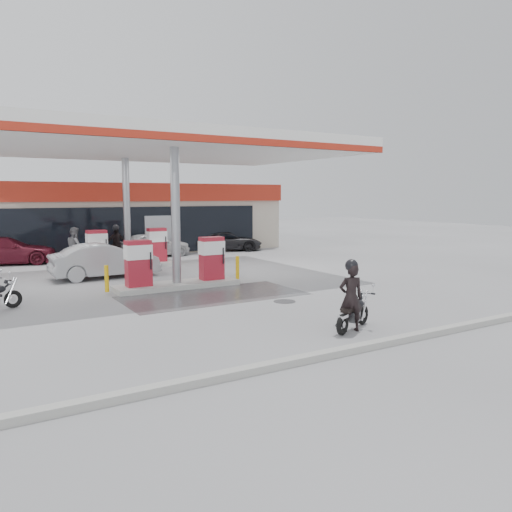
{
  "coord_description": "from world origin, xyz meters",
  "views": [
    {
      "loc": [
        -6.63,
        -14.74,
        3.3
      ],
      "look_at": [
        2.25,
        0.18,
        1.2
      ],
      "focal_mm": 35.0,
      "sensor_mm": 36.0,
      "label": 1
    }
  ],
  "objects_px": {
    "biker_main": "(351,298)",
    "biker_walking": "(116,244)",
    "parked_car_left": "(5,250)",
    "parked_car_right": "(228,241)",
    "main_motorcycle": "(353,314)",
    "sedan_white": "(153,244)",
    "pump_island_near": "(177,268)",
    "pump_island_far": "(128,252)",
    "attendant": "(75,247)",
    "hatchback_silver": "(105,261)"
  },
  "relations": [
    {
      "from": "biker_main",
      "to": "biker_walking",
      "type": "relative_size",
      "value": 0.95
    },
    {
      "from": "parked_car_left",
      "to": "parked_car_right",
      "type": "relative_size",
      "value": 1.15
    },
    {
      "from": "main_motorcycle",
      "to": "sedan_white",
      "type": "xyz_separation_m",
      "value": [
        0.7,
        16.8,
        0.28
      ]
    },
    {
      "from": "parked_car_left",
      "to": "pump_island_near",
      "type": "bearing_deg",
      "value": -141.7
    },
    {
      "from": "main_motorcycle",
      "to": "parked_car_left",
      "type": "height_order",
      "value": "parked_car_left"
    },
    {
      "from": "pump_island_far",
      "to": "biker_walking",
      "type": "distance_m",
      "value": 2.29
    },
    {
      "from": "pump_island_near",
      "to": "main_motorcycle",
      "type": "xyz_separation_m",
      "value": [
        1.63,
        -7.6,
        -0.32
      ]
    },
    {
      "from": "biker_main",
      "to": "attendant",
      "type": "bearing_deg",
      "value": -59.94
    },
    {
      "from": "hatchback_silver",
      "to": "parked_car_left",
      "type": "relative_size",
      "value": 0.9
    },
    {
      "from": "hatchback_silver",
      "to": "attendant",
      "type": "bearing_deg",
      "value": 6.05
    },
    {
      "from": "pump_island_near",
      "to": "biker_main",
      "type": "bearing_deg",
      "value": -79.27
    },
    {
      "from": "biker_main",
      "to": "biker_walking",
      "type": "height_order",
      "value": "biker_walking"
    },
    {
      "from": "pump_island_near",
      "to": "biker_main",
      "type": "relative_size",
      "value": 3.07
    },
    {
      "from": "main_motorcycle",
      "to": "biker_main",
      "type": "xyz_separation_m",
      "value": [
        -0.17,
        -0.08,
        0.44
      ]
    },
    {
      "from": "pump_island_far",
      "to": "sedan_white",
      "type": "height_order",
      "value": "pump_island_far"
    },
    {
      "from": "biker_main",
      "to": "attendant",
      "type": "xyz_separation_m",
      "value": [
        -3.55,
        14.87,
        0.1
      ]
    },
    {
      "from": "biker_main",
      "to": "hatchback_silver",
      "type": "distance_m",
      "value": 11.62
    },
    {
      "from": "pump_island_far",
      "to": "parked_car_right",
      "type": "height_order",
      "value": "pump_island_far"
    },
    {
      "from": "main_motorcycle",
      "to": "biker_walking",
      "type": "bearing_deg",
      "value": 71.3
    },
    {
      "from": "main_motorcycle",
      "to": "biker_walking",
      "type": "height_order",
      "value": "biker_walking"
    },
    {
      "from": "main_motorcycle",
      "to": "attendant",
      "type": "height_order",
      "value": "attendant"
    },
    {
      "from": "main_motorcycle",
      "to": "hatchback_silver",
      "type": "relative_size",
      "value": 0.38
    },
    {
      "from": "pump_island_far",
      "to": "parked_car_left",
      "type": "relative_size",
      "value": 1.09
    },
    {
      "from": "main_motorcycle",
      "to": "parked_car_left",
      "type": "distance_m",
      "value": 18.74
    },
    {
      "from": "parked_car_left",
      "to": "main_motorcycle",
      "type": "bearing_deg",
      "value": -147.3
    },
    {
      "from": "main_motorcycle",
      "to": "hatchback_silver",
      "type": "distance_m",
      "value": 11.6
    },
    {
      "from": "pump_island_near",
      "to": "hatchback_silver",
      "type": "distance_m",
      "value": 3.89
    },
    {
      "from": "pump_island_near",
      "to": "main_motorcycle",
      "type": "distance_m",
      "value": 7.78
    },
    {
      "from": "pump_island_far",
      "to": "sedan_white",
      "type": "xyz_separation_m",
      "value": [
        2.33,
        3.2,
        -0.03
      ]
    },
    {
      "from": "attendant",
      "to": "parked_car_left",
      "type": "height_order",
      "value": "attendant"
    },
    {
      "from": "biker_main",
      "to": "parked_car_left",
      "type": "distance_m",
      "value": 18.76
    },
    {
      "from": "pump_island_far",
      "to": "attendant",
      "type": "height_order",
      "value": "attendant"
    },
    {
      "from": "attendant",
      "to": "sedan_white",
      "type": "bearing_deg",
      "value": -66.0
    },
    {
      "from": "main_motorcycle",
      "to": "sedan_white",
      "type": "distance_m",
      "value": 16.82
    },
    {
      "from": "sedan_white",
      "to": "parked_car_left",
      "type": "height_order",
      "value": "parked_car_left"
    },
    {
      "from": "attendant",
      "to": "biker_main",
      "type": "bearing_deg",
      "value": -166.98
    },
    {
      "from": "sedan_white",
      "to": "attendant",
      "type": "relative_size",
      "value": 2.12
    },
    {
      "from": "sedan_white",
      "to": "attendant",
      "type": "bearing_deg",
      "value": 107.23
    },
    {
      "from": "hatchback_silver",
      "to": "parked_car_right",
      "type": "xyz_separation_m",
      "value": [
        8.97,
        6.48,
        -0.13
      ]
    },
    {
      "from": "pump_island_near",
      "to": "sedan_white",
      "type": "xyz_separation_m",
      "value": [
        2.33,
        9.2,
        -0.03
      ]
    },
    {
      "from": "parked_car_left",
      "to": "attendant",
      "type": "bearing_deg",
      "value": -123.35
    },
    {
      "from": "biker_walking",
      "to": "pump_island_near",
      "type": "bearing_deg",
      "value": -98.71
    },
    {
      "from": "sedan_white",
      "to": "biker_walking",
      "type": "distance_m",
      "value": 2.43
    },
    {
      "from": "biker_main",
      "to": "parked_car_right",
      "type": "xyz_separation_m",
      "value": [
        5.86,
        17.68,
        -0.27
      ]
    },
    {
      "from": "biker_walking",
      "to": "parked_car_left",
      "type": "bearing_deg",
      "value": 152.54
    },
    {
      "from": "main_motorcycle",
      "to": "pump_island_far",
      "type": "bearing_deg",
      "value": 72.58
    },
    {
      "from": "main_motorcycle",
      "to": "biker_main",
      "type": "height_order",
      "value": "biker_main"
    },
    {
      "from": "main_motorcycle",
      "to": "sedan_white",
      "type": "bearing_deg",
      "value": 63.37
    },
    {
      "from": "biker_main",
      "to": "parked_car_left",
      "type": "height_order",
      "value": "biker_main"
    },
    {
      "from": "pump_island_far",
      "to": "main_motorcycle",
      "type": "bearing_deg",
      "value": -83.18
    }
  ]
}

